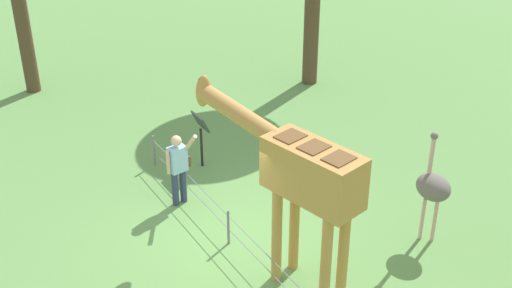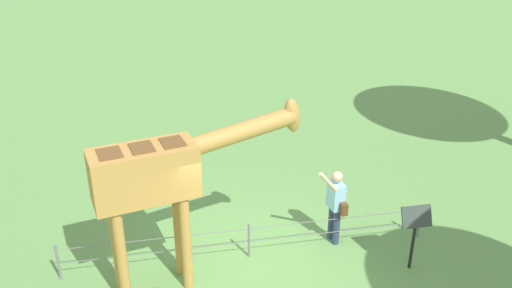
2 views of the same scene
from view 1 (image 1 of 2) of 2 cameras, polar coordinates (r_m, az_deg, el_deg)
name	(u,v)px [view 1 (image 1 of 2)]	position (r m, az deg, el deg)	size (l,w,h in m)	color
ground_plane	(232,242)	(12.76, -2.10, -8.48)	(60.00, 60.00, 0.00)	#60934C
giraffe	(299,173)	(10.66, 3.71, -2.52)	(3.70, 1.29, 3.22)	#BC8942
visitor	(178,165)	(13.49, -6.72, -1.85)	(0.62, 0.58, 1.73)	navy
ostrich	(433,187)	(12.60, 15.06, -3.63)	(0.70, 0.56, 2.25)	#CC9E93
info_sign	(201,129)	(14.79, -4.80, 1.30)	(0.56, 0.21, 1.32)	black
wire_fence	(228,226)	(12.50, -2.41, -7.09)	(7.05, 0.05, 0.75)	slate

